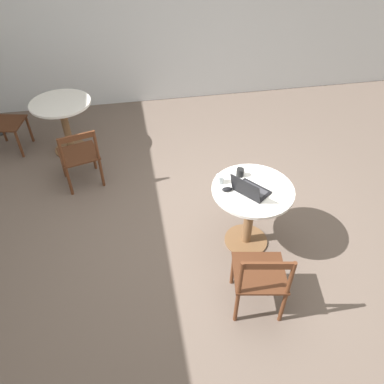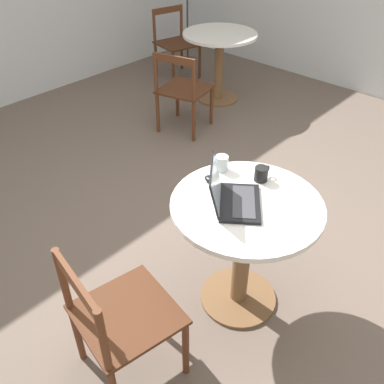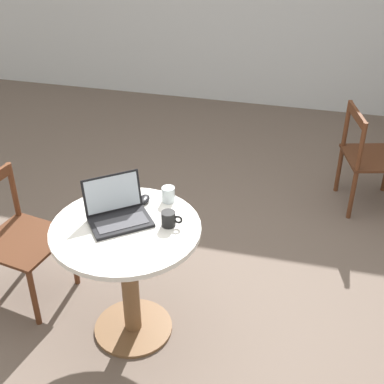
{
  "view_description": "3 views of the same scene",
  "coord_description": "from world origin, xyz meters",
  "px_view_note": "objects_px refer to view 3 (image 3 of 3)",
  "views": [
    {
      "loc": [
        -2.87,
        0.65,
        3.1
      ],
      "look_at": [
        -0.14,
        0.15,
        0.69
      ],
      "focal_mm": 35.0,
      "sensor_mm": 36.0,
      "label": 1
    },
    {
      "loc": [
        -1.74,
        -1.4,
        2.13
      ],
      "look_at": [
        -0.3,
        -0.07,
        0.66
      ],
      "focal_mm": 40.0,
      "sensor_mm": 36.0,
      "label": 2
    },
    {
      "loc": [
        0.63,
        -2.56,
        2.41
      ],
      "look_at": [
        -0.03,
        0.05,
        0.71
      ],
      "focal_mm": 50.0,
      "sensor_mm": 36.0,
      "label": 3
    }
  ],
  "objects_px": {
    "laptop": "(118,212)",
    "mouse": "(144,199)",
    "cafe_table_near": "(128,257)",
    "chair_near_left": "(18,239)",
    "mug": "(169,219)",
    "drinking_glass": "(168,194)",
    "chair_mid_left": "(370,158)"
  },
  "relations": [
    {
      "from": "chair_mid_left",
      "to": "drinking_glass",
      "type": "distance_m",
      "value": 1.93
    },
    {
      "from": "cafe_table_near",
      "to": "laptop",
      "type": "relative_size",
      "value": 1.96
    },
    {
      "from": "chair_near_left",
      "to": "cafe_table_near",
      "type": "bearing_deg",
      "value": -10.53
    },
    {
      "from": "cafe_table_near",
      "to": "chair_near_left",
      "type": "relative_size",
      "value": 0.99
    },
    {
      "from": "cafe_table_near",
      "to": "drinking_glass",
      "type": "relative_size",
      "value": 9.07
    },
    {
      "from": "laptop",
      "to": "mug",
      "type": "distance_m",
      "value": 0.28
    },
    {
      "from": "mug",
      "to": "drinking_glass",
      "type": "bearing_deg",
      "value": 107.08
    },
    {
      "from": "laptop",
      "to": "drinking_glass",
      "type": "relative_size",
      "value": 4.63
    },
    {
      "from": "chair_mid_left",
      "to": "mouse",
      "type": "distance_m",
      "value": 2.04
    },
    {
      "from": "laptop",
      "to": "mouse",
      "type": "distance_m",
      "value": 0.22
    },
    {
      "from": "chair_near_left",
      "to": "laptop",
      "type": "xyz_separation_m",
      "value": [
        0.72,
        -0.09,
        0.38
      ]
    },
    {
      "from": "chair_near_left",
      "to": "mouse",
      "type": "xyz_separation_m",
      "value": [
        0.8,
        0.11,
        0.35
      ]
    },
    {
      "from": "chair_mid_left",
      "to": "laptop",
      "type": "bearing_deg",
      "value": -129.54
    },
    {
      "from": "chair_mid_left",
      "to": "mug",
      "type": "bearing_deg",
      "value": -123.73
    },
    {
      "from": "mug",
      "to": "drinking_glass",
      "type": "height_order",
      "value": "drinking_glass"
    },
    {
      "from": "drinking_glass",
      "to": "chair_near_left",
      "type": "bearing_deg",
      "value": -170.64
    },
    {
      "from": "mug",
      "to": "drinking_glass",
      "type": "distance_m",
      "value": 0.24
    },
    {
      "from": "mug",
      "to": "laptop",
      "type": "bearing_deg",
      "value": -176.9
    },
    {
      "from": "laptop",
      "to": "cafe_table_near",
      "type": "bearing_deg",
      "value": -43.1
    },
    {
      "from": "cafe_table_near",
      "to": "chair_mid_left",
      "type": "xyz_separation_m",
      "value": [
        1.35,
        1.76,
        -0.13
      ]
    },
    {
      "from": "mouse",
      "to": "mug",
      "type": "relative_size",
      "value": 0.9
    },
    {
      "from": "chair_mid_left",
      "to": "drinking_glass",
      "type": "height_order",
      "value": "drinking_glass"
    },
    {
      "from": "laptop",
      "to": "mouse",
      "type": "relative_size",
      "value": 4.11
    },
    {
      "from": "chair_near_left",
      "to": "mouse",
      "type": "relative_size",
      "value": 8.16
    },
    {
      "from": "cafe_table_near",
      "to": "mouse",
      "type": "relative_size",
      "value": 8.04
    },
    {
      "from": "chair_mid_left",
      "to": "laptop",
      "type": "height_order",
      "value": "laptop"
    },
    {
      "from": "mouse",
      "to": "mug",
      "type": "height_order",
      "value": "mug"
    },
    {
      "from": "mouse",
      "to": "mug",
      "type": "xyz_separation_m",
      "value": [
        0.2,
        -0.19,
        0.03
      ]
    },
    {
      "from": "chair_near_left",
      "to": "chair_mid_left",
      "type": "relative_size",
      "value": 1.0
    },
    {
      "from": "mug",
      "to": "mouse",
      "type": "bearing_deg",
      "value": 137.39
    },
    {
      "from": "laptop",
      "to": "mouse",
      "type": "bearing_deg",
      "value": 68.68
    },
    {
      "from": "cafe_table_near",
      "to": "chair_near_left",
      "type": "height_order",
      "value": "chair_near_left"
    }
  ]
}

